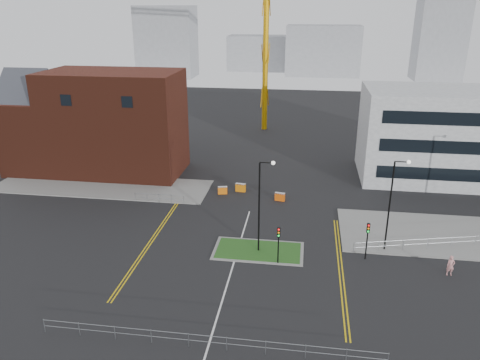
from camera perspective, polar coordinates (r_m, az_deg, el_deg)
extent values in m
plane|color=black|center=(38.97, -2.07, -14.15)|extent=(200.00, 200.00, 0.00)
cube|color=slate|center=(63.43, -16.47, -0.72)|extent=(28.00, 8.00, 0.12)
cube|color=slate|center=(53.04, 25.17, -6.19)|extent=(24.00, 10.00, 0.12)
cube|color=slate|center=(45.43, 2.26, -8.62)|extent=(8.60, 4.60, 0.08)
cube|color=#1F4818|center=(45.42, 2.26, -8.59)|extent=(8.00, 4.00, 0.12)
cube|color=#4C1E13|center=(66.64, -14.98, 6.71)|extent=(18.00, 10.00, 14.00)
cube|color=black|center=(63.15, -20.46, 9.11)|extent=(1.40, 0.10, 1.40)
cube|color=black|center=(59.77, -13.61, 9.23)|extent=(1.40, 0.10, 1.40)
cube|color=#4C1E13|center=(72.62, -23.62, 5.16)|extent=(6.00, 10.00, 10.00)
cube|color=#2D3038|center=(71.60, -24.20, 9.01)|extent=(6.40, 8.49, 8.49)
cube|color=#9FA1A3|center=(68.49, 25.14, 4.95)|extent=(25.00, 12.00, 12.00)
cube|color=black|center=(63.94, 26.09, 0.48)|extent=(22.00, 0.10, 1.60)
cube|color=black|center=(62.95, 26.58, 3.47)|extent=(22.00, 0.10, 1.60)
cube|color=black|center=(62.14, 27.09, 6.55)|extent=(22.00, 0.10, 1.60)
cylinder|color=#E4A00D|center=(87.00, 3.17, 16.98)|extent=(1.00, 1.00, 33.51)
cylinder|color=black|center=(43.43, 2.34, -3.47)|extent=(0.16, 0.16, 9.00)
cylinder|color=black|center=(41.75, 3.25, 2.13)|extent=(1.20, 0.10, 0.10)
sphere|color=silver|center=(41.70, 4.07, 2.09)|extent=(0.36, 0.36, 0.36)
cylinder|color=black|center=(45.79, 17.74, -3.19)|extent=(0.16, 0.16, 9.00)
cylinder|color=black|center=(44.36, 19.13, 2.11)|extent=(1.20, 0.10, 0.10)
sphere|color=silver|center=(44.48, 19.89, 2.07)|extent=(0.36, 0.36, 0.36)
cylinder|color=black|center=(42.85, 4.68, -8.37)|extent=(0.12, 0.12, 3.00)
cube|color=black|center=(42.05, 4.75, -6.34)|extent=(0.28, 0.22, 0.90)
sphere|color=red|center=(41.80, 4.75, -6.06)|extent=(0.18, 0.18, 0.18)
sphere|color=orange|center=(41.94, 4.74, -6.42)|extent=(0.18, 0.18, 0.18)
sphere|color=#0CCC33|center=(42.07, 4.72, -6.79)|extent=(0.18, 0.18, 0.18)
cylinder|color=black|center=(44.97, 15.17, -7.60)|extent=(0.12, 0.12, 3.00)
cube|color=black|center=(44.21, 15.37, -5.66)|extent=(0.28, 0.22, 0.90)
sphere|color=red|center=(43.97, 15.43, -5.38)|extent=(0.18, 0.18, 0.18)
sphere|color=orange|center=(44.09, 15.39, -5.73)|extent=(0.18, 0.18, 0.18)
sphere|color=#0CCC33|center=(44.22, 15.36, -6.08)|extent=(0.18, 0.18, 0.18)
cylinder|color=gray|center=(33.64, -4.01, -18.43)|extent=(24.00, 0.04, 0.04)
cylinder|color=gray|center=(33.95, -3.99, -19.08)|extent=(24.00, 0.04, 0.04)
cylinder|color=gray|center=(37.95, -22.76, -16.05)|extent=(0.05, 0.05, 1.10)
cylinder|color=gray|center=(33.96, 17.60, -20.17)|extent=(0.05, 0.05, 1.10)
cylinder|color=gray|center=(56.41, -9.85, -1.74)|extent=(6.00, 0.04, 0.04)
cylinder|color=gray|center=(56.60, -9.82, -2.21)|extent=(6.00, 0.04, 0.04)
cylinder|color=gray|center=(57.57, -12.67, -2.02)|extent=(0.05, 0.05, 1.10)
cylinder|color=gray|center=(55.77, -6.89, -2.40)|extent=(0.05, 0.05, 1.10)
cylinder|color=gray|center=(50.04, 24.45, -6.41)|extent=(19.01, 5.04, 0.04)
cylinder|color=gray|center=(50.25, 24.36, -6.92)|extent=(19.01, 5.04, 0.04)
cylinder|color=gray|center=(46.16, 13.69, -8.02)|extent=(0.05, 0.05, 1.10)
cube|color=silver|center=(40.60, -1.56, -12.56)|extent=(0.15, 30.00, 0.01)
cube|color=gold|center=(49.36, -10.37, -6.50)|extent=(0.12, 24.00, 0.01)
cube|color=gold|center=(49.27, -10.04, -6.52)|extent=(0.12, 24.00, 0.01)
cube|color=gold|center=(43.69, 11.96, -10.44)|extent=(0.12, 20.00, 0.01)
cube|color=gold|center=(43.71, 12.36, -10.45)|extent=(0.12, 20.00, 0.01)
cube|color=gray|center=(158.68, -8.92, 16.32)|extent=(18.00, 12.00, 22.00)
cube|color=gray|center=(162.13, 10.06, 15.28)|extent=(24.00, 12.00, 16.00)
cube|color=gray|center=(161.46, 23.25, 16.11)|extent=(14.00, 12.00, 28.00)
cube|color=gray|center=(172.79, 3.76, 15.18)|extent=(30.00, 12.00, 12.00)
imported|color=#D58B8A|center=(45.19, 24.29, -9.50)|extent=(0.72, 0.52, 1.87)
cube|color=orange|center=(59.06, 0.07, -0.93)|extent=(1.31, 0.57, 1.05)
cube|color=silver|center=(58.89, 0.07, -0.50)|extent=(1.31, 0.57, 0.13)
cube|color=orange|center=(58.37, -2.14, -1.26)|extent=(1.21, 0.61, 0.97)
cube|color=silver|center=(58.21, -2.14, -0.86)|extent=(1.21, 0.61, 0.12)
cube|color=#E6570C|center=(56.55, 4.88, -2.05)|extent=(1.25, 0.61, 1.00)
cube|color=silver|center=(56.37, 4.90, -1.63)|extent=(1.25, 0.61, 0.12)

